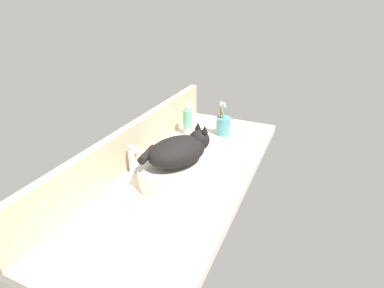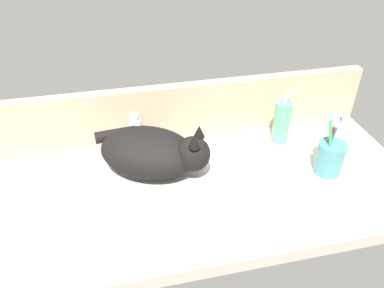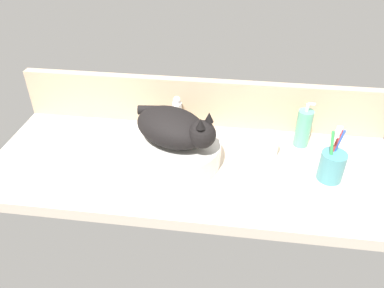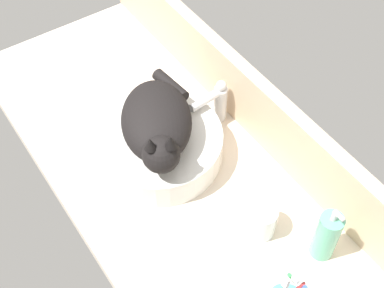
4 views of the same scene
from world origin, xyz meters
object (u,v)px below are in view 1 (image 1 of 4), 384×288
object	(u,v)px
cat	(179,150)
soap_dispenser	(188,122)
faucet	(135,157)
sink_basin	(176,172)
water_glass	(192,139)
toothbrush_cup	(223,125)

from	to	relation	value
cat	soap_dispenser	distance (cm)	46.08
faucet	soap_dispenser	size ratio (longest dim) A/B	0.79
sink_basin	soap_dispenser	distance (cm)	46.66
sink_basin	water_glass	size ratio (longest dim) A/B	3.95
soap_dispenser	toothbrush_cup	world-z (taller)	toothbrush_cup
soap_dispenser	water_glass	xyz separation A→B (cm)	(-12.32, -8.01, -3.50)
sink_basin	water_glass	world-z (taller)	water_glass
cat	soap_dispenser	bearing A→B (deg)	20.01
faucet	soap_dispenser	xyz separation A→B (cm)	(45.64, -3.94, -0.22)
faucet	toothbrush_cup	world-z (taller)	toothbrush_cup
sink_basin	cat	world-z (taller)	cat
sink_basin	faucet	distance (cm)	19.30
water_glass	sink_basin	bearing A→B (deg)	-167.56
sink_basin	cat	size ratio (longest dim) A/B	1.08
cat	toothbrush_cup	distance (cm)	50.71
cat	toothbrush_cup	xyz separation A→B (cm)	(49.93, -2.30, -8.57)
cat	water_glass	size ratio (longest dim) A/B	3.64
sink_basin	soap_dispenser	xyz separation A→B (cm)	(44.07, 15.02, 3.04)
cat	water_glass	bearing A→B (deg)	13.96
soap_dispenser	toothbrush_cup	size ratio (longest dim) A/B	0.92
toothbrush_cup	water_glass	world-z (taller)	toothbrush_cup
sink_basin	faucet	world-z (taller)	faucet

